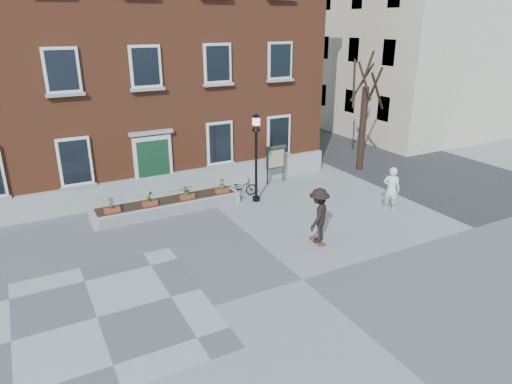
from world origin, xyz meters
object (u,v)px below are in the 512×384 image
skateboarder (319,215)px  parked_car (294,122)px  bicycle (240,188)px  lamp_post (256,146)px  notice_board (276,158)px  bystander (391,189)px

skateboarder → parked_car: bearing=60.3°
bicycle → skateboarder: 5.58m
bicycle → lamp_post: size_ratio=0.40×
skateboarder → notice_board: bearing=72.8°
parked_car → skateboarder: size_ratio=2.22×
parked_car → skateboarder: bearing=-112.1°
lamp_post → notice_board: size_ratio=2.10×
bystander → skateboarder: size_ratio=0.93×
parked_car → notice_board: size_ratio=2.46×
bicycle → notice_board: size_ratio=0.84×
notice_board → skateboarder: skateboarder is taller
parked_car → lamp_post: 13.62m
bystander → lamp_post: size_ratio=0.49×
bystander → lamp_post: 5.96m
bicycle → parked_car: size_ratio=0.34×
bystander → parked_car: bearing=-54.5°
bicycle → lamp_post: bearing=-146.1°
bystander → notice_board: size_ratio=1.03×
bicycle → skateboarder: bearing=-164.5°
parked_car → lamp_post: size_ratio=1.17×
parked_car → notice_board: (-6.62, -8.70, 0.51)m
parked_car → skateboarder: (-8.59, -15.06, 0.31)m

